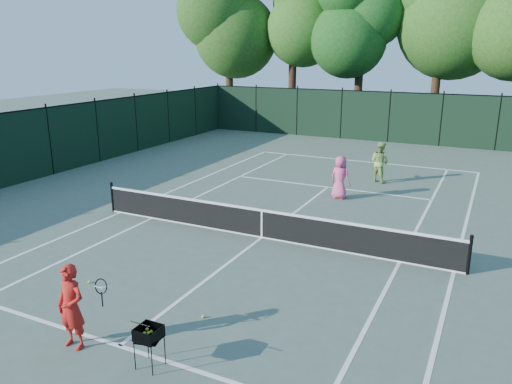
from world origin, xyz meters
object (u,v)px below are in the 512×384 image
at_px(player_pink, 340,177).
at_px(loose_ball_near_cart, 203,317).
at_px(loose_ball_midcourt, 89,282).
at_px(ball_hopper, 149,334).
at_px(coach, 71,307).
at_px(player_green, 380,162).

xyz_separation_m(player_pink, loose_ball_near_cart, (0.02, -9.87, -0.79)).
xyz_separation_m(loose_ball_near_cart, loose_ball_midcourt, (-3.38, 0.17, 0.00)).
xyz_separation_m(player_pink, ball_hopper, (0.06, -11.73, -0.15)).
relative_size(loose_ball_near_cart, loose_ball_midcourt, 1.00).
height_order(player_pink, ball_hopper, player_pink).
bearing_deg(loose_ball_midcourt, loose_ball_near_cart, -2.93).
relative_size(ball_hopper, loose_ball_near_cart, 11.77).
distance_m(player_pink, ball_hopper, 11.73).
height_order(coach, loose_ball_midcourt, coach).
distance_m(player_green, ball_hopper, 14.90).
bearing_deg(player_green, coach, 105.36).
relative_size(coach, player_green, 0.97).
xyz_separation_m(player_pink, loose_ball_midcourt, (-3.36, -9.70, -0.79)).
distance_m(player_pink, loose_ball_near_cart, 9.90).
bearing_deg(ball_hopper, coach, 169.47).
bearing_deg(ball_hopper, loose_ball_midcourt, 134.78).
bearing_deg(loose_ball_midcourt, ball_hopper, -30.66).
height_order(player_green, loose_ball_midcourt, player_green).
xyz_separation_m(ball_hopper, loose_ball_midcourt, (-3.42, 2.03, -0.64)).
relative_size(player_pink, loose_ball_midcourt, 24.25).
xyz_separation_m(player_green, loose_ball_midcourt, (-4.15, -12.85, -0.83)).
bearing_deg(loose_ball_near_cart, player_pink, 90.10).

